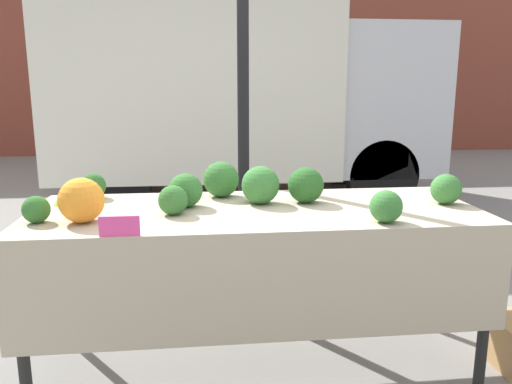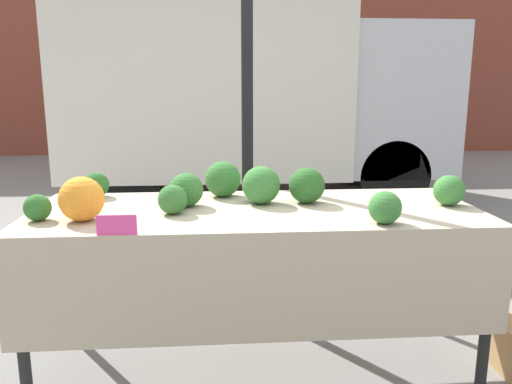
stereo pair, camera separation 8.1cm
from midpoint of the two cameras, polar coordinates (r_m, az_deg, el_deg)
ground_plane at (r=2.71m, az=0.91°, el=-19.02°), size 40.00×40.00×0.00m
building_facade at (r=10.90m, az=-3.31°, el=17.52°), size 16.00×0.60×4.90m
tent_pole at (r=3.02m, az=-0.23°, el=10.73°), size 0.07×0.07×2.66m
parked_truck at (r=6.26m, az=-1.00°, el=12.59°), size 4.48×1.97×2.77m
market_table at (r=2.36m, az=1.11°, el=-4.60°), size 2.13×0.82×0.82m
orange_cauliflower at (r=2.27m, az=-18.35°, el=-0.77°), size 0.19×0.19×0.19m
romanesco_head at (r=2.65m, az=-19.55°, el=0.03°), size 0.14×0.14×0.11m
broccoli_head_0 at (r=2.19m, az=15.56°, el=-1.72°), size 0.14×0.14×0.14m
broccoli_head_1 at (r=2.75m, az=-16.96°, el=0.79°), size 0.13×0.13×0.13m
broccoli_head_2 at (r=2.63m, az=22.03°, el=0.16°), size 0.15×0.15×0.15m
broccoli_head_3 at (r=2.43m, az=-7.04°, el=0.24°), size 0.16×0.16×0.16m
broccoli_head_4 at (r=2.35m, az=-22.80°, el=-1.66°), size 0.12×0.12×0.12m
broccoli_head_5 at (r=2.50m, az=6.75°, el=0.75°), size 0.18×0.18×0.18m
broccoli_head_6 at (r=2.30m, az=-8.52°, el=-0.86°), size 0.14×0.14×0.14m
broccoli_head_7 at (r=2.64m, az=-2.93°, el=1.48°), size 0.19×0.19×0.19m
broccoli_head_8 at (r=2.47m, az=1.53°, el=0.80°), size 0.19×0.19×0.19m
price_sign at (r=2.03m, az=-14.54°, el=-3.68°), size 0.16×0.01×0.08m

